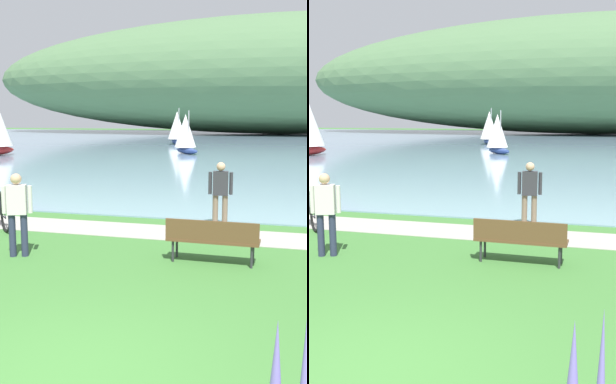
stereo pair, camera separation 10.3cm
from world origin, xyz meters
TOP-DOWN VIEW (x-y plane):
  - ground_plane at (0.00, 0.00)m, footprint 200.00×200.00m
  - bay_water at (0.00, 48.31)m, footprint 180.00×80.00m
  - distant_hillside at (1.51, 74.20)m, footprint 96.13×28.00m
  - shoreline_path at (0.00, 6.79)m, footprint 60.00×1.50m
  - park_bench_near_camera at (0.92, 4.58)m, footprint 1.81×0.51m
  - bicycle_leaning_near_bench at (-4.75, 6.12)m, footprint 1.35×1.23m
  - person_at_shoreline at (0.69, 7.51)m, footprint 0.61×0.26m
  - person_on_the_grass at (-2.97, 4.03)m, footprint 0.58×0.34m
  - sailboat_toward_hillside at (-8.23, 42.87)m, footprint 2.57×3.03m
  - sailboat_far_off at (-5.03, 31.31)m, footprint 2.52×2.61m

SIDE VIEW (x-z plane):
  - ground_plane at x=0.00m, z-range 0.00..0.00m
  - shoreline_path at x=0.00m, z-range 0.00..0.01m
  - bay_water at x=0.00m, z-range 0.00..0.04m
  - bicycle_leaning_near_bench at x=-4.75m, z-range -0.11..0.90m
  - park_bench_near_camera at x=0.92m, z-range 0.08..0.96m
  - person_at_shoreline at x=0.69m, z-range 0.12..1.83m
  - person_on_the_grass at x=-2.97m, z-range 0.12..1.83m
  - sailboat_far_off at x=-5.03m, z-range -0.05..3.16m
  - sailboat_toward_hillside at x=-8.23m, z-range -0.06..3.51m
  - distant_hillside at x=1.51m, z-range 0.04..17.97m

